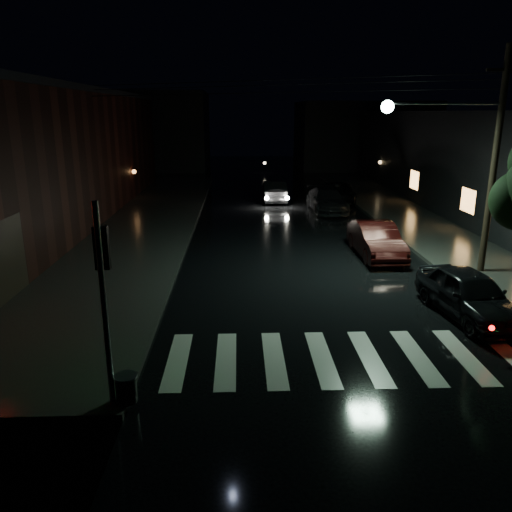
{
  "coord_description": "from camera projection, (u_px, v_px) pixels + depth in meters",
  "views": [
    {
      "loc": [
        0.35,
        -10.7,
        5.92
      ],
      "look_at": [
        0.88,
        4.24,
        1.6
      ],
      "focal_mm": 35.0,
      "sensor_mm": 36.0,
      "label": 1
    }
  ],
  "objects": [
    {
      "name": "utility_pole",
      "position": [
        477.0,
        151.0,
        17.65
      ],
      "size": [
        4.92,
        0.44,
        8.0
      ],
      "color": "black",
      "rests_on": "ground"
    },
    {
      "name": "signal_pole_corner",
      "position": [
        116.0,
        339.0,
        10.0
      ],
      "size": [
        0.68,
        0.61,
        4.2
      ],
      "color": "slate",
      "rests_on": "ground"
    },
    {
      "name": "oncoming_car",
      "position": [
        274.0,
        191.0,
        34.16
      ],
      "size": [
        1.52,
        4.33,
        1.42
      ],
      "primitive_type": "imported",
      "rotation": [
        0.0,
        0.0,
        3.14
      ],
      "color": "black",
      "rests_on": "ground"
    },
    {
      "name": "parked_car_d",
      "position": [
        338.0,
        192.0,
        34.17
      ],
      "size": [
        2.74,
        4.99,
        1.32
      ],
      "primitive_type": "imported",
      "rotation": [
        0.0,
        0.0,
        -0.12
      ],
      "color": "black",
      "rests_on": "ground"
    },
    {
      "name": "sidewalk_right",
      "position": [
        426.0,
        230.0,
        25.66
      ],
      "size": [
        4.0,
        44.0,
        0.15
      ],
      "primitive_type": "cube",
      "color": "#282826",
      "rests_on": "ground"
    },
    {
      "name": "building_left",
      "position": [
        1.0,
        161.0,
        25.89
      ],
      "size": [
        10.0,
        36.0,
        7.0
      ],
      "primitive_type": "cube",
      "color": "black",
      "rests_on": "ground"
    },
    {
      "name": "crosswalk",
      "position": [
        346.0,
        358.0,
        12.48
      ],
      "size": [
        9.0,
        3.0,
        0.01
      ],
      "primitive_type": "cube",
      "color": "beige",
      "rests_on": "ground"
    },
    {
      "name": "building_far_right",
      "position": [
        362.0,
        135.0,
        54.61
      ],
      "size": [
        14.0,
        10.0,
        7.0
      ],
      "primitive_type": "cube",
      "color": "black",
      "rests_on": "ground"
    },
    {
      "name": "sidewalk_left",
      "position": [
        133.0,
        233.0,
        25.15
      ],
      "size": [
        6.0,
        44.0,
        0.15
      ],
      "primitive_type": "cube",
      "color": "#282826",
      "rests_on": "ground"
    },
    {
      "name": "parked_car_c",
      "position": [
        327.0,
        200.0,
        30.76
      ],
      "size": [
        2.19,
        4.93,
        1.41
      ],
      "primitive_type": "imported",
      "rotation": [
        0.0,
        0.0,
        0.05
      ],
      "color": "black",
      "rests_on": "ground"
    },
    {
      "name": "building_far_left",
      "position": [
        142.0,
        131.0,
        53.66
      ],
      "size": [
        14.0,
        10.0,
        8.0
      ],
      "primitive_type": "cube",
      "color": "black",
      "rests_on": "ground"
    },
    {
      "name": "parked_car_b",
      "position": [
        376.0,
        240.0,
        21.04
      ],
      "size": [
        1.59,
        4.44,
        1.46
      ],
      "primitive_type": "imported",
      "rotation": [
        0.0,
        0.0,
        0.01
      ],
      "color": "black",
      "rests_on": "ground"
    },
    {
      "name": "parked_car_a",
      "position": [
        469.0,
        294.0,
        14.83
      ],
      "size": [
        2.21,
        4.38,
        1.43
      ],
      "primitive_type": "imported",
      "rotation": [
        0.0,
        0.0,
        0.13
      ],
      "color": "black",
      "rests_on": "ground"
    },
    {
      "name": "ground",
      "position": [
        226.0,
        370.0,
        11.9
      ],
      "size": [
        120.0,
        120.0,
        0.0
      ],
      "primitive_type": "plane",
      "color": "black",
      "rests_on": "ground"
    }
  ]
}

